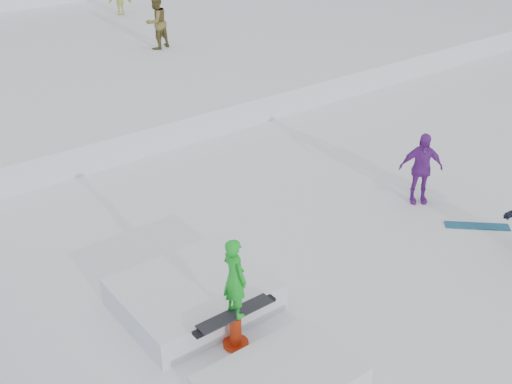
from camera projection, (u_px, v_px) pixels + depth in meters
ground at (299, 290)px, 12.19m from camera, size 120.00×120.00×0.00m
snow_midrise at (10, 67)px, 23.17m from camera, size 50.00×18.00×0.80m
walker_olive at (156, 22)px, 23.40m from camera, size 1.11×0.96×1.95m
spectator_purple at (421, 168)px, 14.84m from camera, size 1.07×0.94×1.74m
loose_board_teal at (477, 226)px, 14.22m from camera, size 1.22×1.16×0.03m
jib_rail_feature at (216, 313)px, 11.11m from camera, size 2.60×4.40×2.11m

